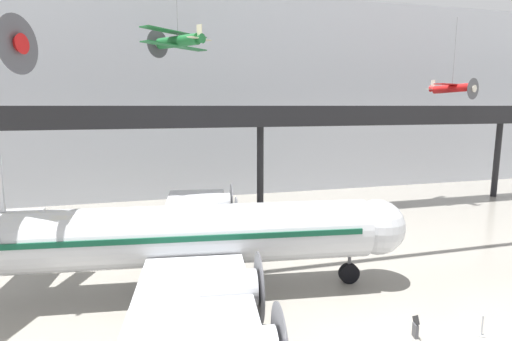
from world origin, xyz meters
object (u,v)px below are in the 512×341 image
at_px(airliner_silver_main, 179,236).
at_px(info_sign_pedestal, 415,328).
at_px(suspended_plane_green_biplane, 178,41).
at_px(suspended_plane_red_highwing, 452,88).
at_px(stanchion_barrier, 482,330).

relative_size(airliner_silver_main, info_sign_pedestal, 26.15).
distance_m(airliner_silver_main, info_sign_pedestal, 13.46).
relative_size(suspended_plane_green_biplane, info_sign_pedestal, 5.13).
xyz_separation_m(suspended_plane_green_biplane, info_sign_pedestal, (9.11, -23.35, -16.57)).
xyz_separation_m(suspended_plane_red_highwing, suspended_plane_green_biplane, (-29.80, 0.81, 3.92)).
relative_size(suspended_plane_green_biplane, stanchion_barrier, 5.91).
bearing_deg(suspended_plane_red_highwing, airliner_silver_main, -83.31).
bearing_deg(info_sign_pedestal, airliner_silver_main, 157.12).
xyz_separation_m(airliner_silver_main, stanchion_barrier, (13.85, -8.41, -3.26)).
xyz_separation_m(stanchion_barrier, info_sign_pedestal, (-3.22, 0.76, 0.13)).
relative_size(airliner_silver_main, suspended_plane_green_biplane, 5.10).
distance_m(suspended_plane_green_biplane, stanchion_barrier, 31.81).
xyz_separation_m(suspended_plane_red_highwing, info_sign_pedestal, (-20.69, -22.53, -12.65)).
bearing_deg(suspended_plane_red_highwing, info_sign_pedestal, -61.29).
height_order(airliner_silver_main, info_sign_pedestal, airliner_silver_main).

